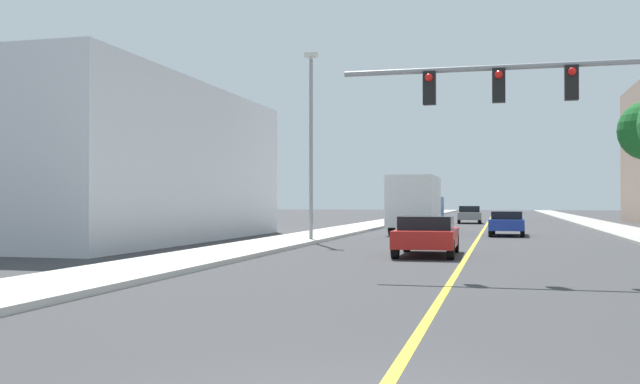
# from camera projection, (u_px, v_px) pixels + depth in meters

# --- Properties ---
(ground) EXTENTS (192.00, 192.00, 0.00)m
(ground) POSITION_uv_depth(u_px,v_px,m) (484.00, 229.00, 46.55)
(ground) COLOR #38383A
(sidewalk_left) EXTENTS (2.90, 168.00, 0.15)m
(sidewalk_left) POSITION_uv_depth(u_px,v_px,m) (364.00, 227.00, 48.51)
(sidewalk_left) COLOR beige
(sidewalk_left) RESTS_ON ground
(sidewalk_right) EXTENTS (2.90, 168.00, 0.15)m
(sidewalk_right) POSITION_uv_depth(u_px,v_px,m) (615.00, 229.00, 44.59)
(sidewalk_right) COLOR #9E9B93
(sidewalk_right) RESTS_ON ground
(lane_marking_center) EXTENTS (0.16, 144.00, 0.01)m
(lane_marking_center) POSITION_uv_depth(u_px,v_px,m) (484.00, 229.00, 46.55)
(lane_marking_center) COLOR yellow
(lane_marking_center) RESTS_ON ground
(building_left_near) EXTENTS (12.01, 19.50, 7.04)m
(building_left_near) POSITION_uv_depth(u_px,v_px,m) (91.00, 165.00, 33.52)
(building_left_near) COLOR silver
(building_left_near) RESTS_ON ground
(traffic_signal_mast) EXTENTS (9.87, 0.36, 5.57)m
(traffic_signal_mast) POSITION_uv_depth(u_px,v_px,m) (602.00, 100.00, 17.16)
(traffic_signal_mast) COLOR gray
(traffic_signal_mast) RESTS_ON sidewalk_right
(street_lamp) EXTENTS (0.56, 0.28, 8.20)m
(street_lamp) POSITION_uv_depth(u_px,v_px,m) (311.00, 136.00, 31.51)
(street_lamp) COLOR gray
(street_lamp) RESTS_ON sidewalk_left
(car_gray) EXTENTS (2.03, 4.54, 1.40)m
(car_gray) POSITION_uv_depth(u_px,v_px,m) (469.00, 214.00, 57.91)
(car_gray) COLOR slate
(car_gray) RESTS_ON ground
(car_blue) EXTENTS (1.86, 4.33, 1.28)m
(car_blue) POSITION_uv_depth(u_px,v_px,m) (507.00, 223.00, 37.44)
(car_blue) COLOR #1E389E
(car_blue) RESTS_ON ground
(car_red) EXTENTS (2.01, 4.39, 1.32)m
(car_red) POSITION_uv_depth(u_px,v_px,m) (427.00, 234.00, 23.92)
(car_red) COLOR red
(car_red) RESTS_ON ground
(delivery_truck) EXTENTS (2.47, 8.86, 3.16)m
(delivery_truck) POSITION_uv_depth(u_px,v_px,m) (416.00, 203.00, 40.23)
(delivery_truck) COLOR #194799
(delivery_truck) RESTS_ON ground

